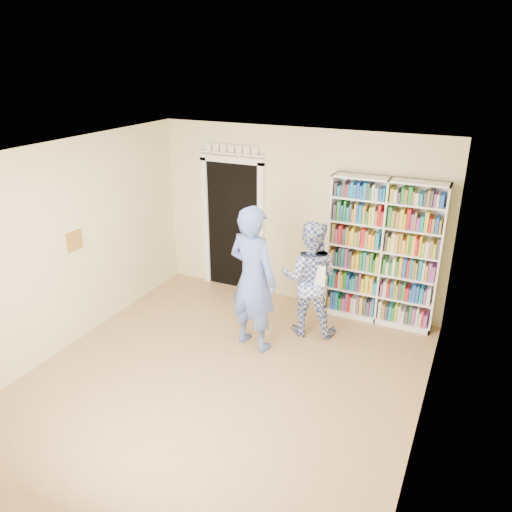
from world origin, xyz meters
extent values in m
plane|color=#AC7853|center=(0.00, 0.00, 0.00)|extent=(5.00, 5.00, 0.00)
plane|color=white|center=(0.00, 0.00, 2.70)|extent=(5.00, 5.00, 0.00)
plane|color=beige|center=(0.00, 2.50, 1.35)|extent=(4.50, 0.00, 4.50)
plane|color=beige|center=(-2.25, 0.00, 1.35)|extent=(0.00, 5.00, 5.00)
plane|color=beige|center=(2.25, 0.00, 1.35)|extent=(0.00, 5.00, 5.00)
cube|color=white|center=(1.35, 2.34, 1.06)|extent=(1.55, 0.29, 2.13)
cube|color=white|center=(1.35, 2.34, 1.06)|extent=(0.02, 0.29, 2.13)
cube|color=black|center=(-1.10, 2.48, 1.05)|extent=(0.90, 0.03, 2.10)
cube|color=white|center=(-1.60, 2.47, 1.05)|extent=(0.10, 0.06, 2.20)
cube|color=white|center=(-0.60, 2.47, 1.05)|extent=(0.10, 0.06, 2.20)
cube|color=white|center=(-1.10, 2.47, 2.15)|extent=(1.10, 0.06, 0.10)
cube|color=white|center=(-1.10, 2.46, 2.25)|extent=(1.10, 0.08, 0.02)
cube|color=brown|center=(-2.23, 0.20, 1.40)|extent=(0.03, 0.25, 0.25)
imported|color=#536CB8|center=(-0.01, 0.95, 0.98)|extent=(0.80, 0.62, 1.96)
imported|color=#33499E|center=(0.54, 1.59, 0.82)|extent=(0.92, 0.78, 1.64)
cube|color=white|center=(0.71, 1.40, 0.98)|extent=(0.21, 0.01, 0.29)
camera|label=1|loc=(2.51, -4.30, 3.65)|focal=35.00mm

